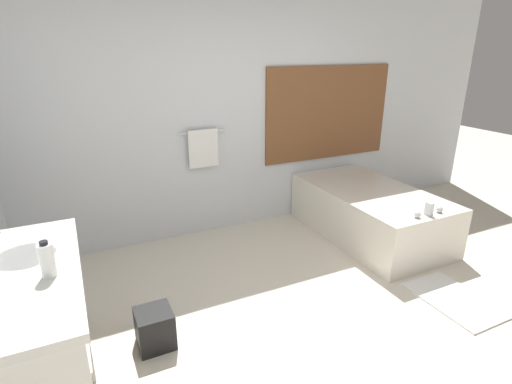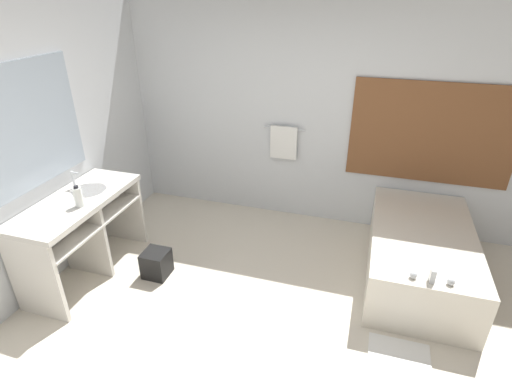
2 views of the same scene
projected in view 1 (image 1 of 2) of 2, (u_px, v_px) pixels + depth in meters
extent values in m
plane|color=beige|center=(346.00, 343.00, 2.85)|extent=(16.00, 16.00, 0.00)
cube|color=silver|center=(226.00, 110.00, 4.27)|extent=(7.40, 0.06, 2.70)
cube|color=brown|center=(329.00, 113.00, 4.80)|extent=(1.70, 0.02, 1.10)
cylinder|color=silver|center=(202.00, 132.00, 4.16)|extent=(0.50, 0.02, 0.02)
cube|color=white|center=(203.00, 148.00, 4.21)|extent=(0.32, 0.04, 0.40)
cube|color=silver|center=(23.00, 277.00, 2.14)|extent=(0.58, 1.34, 0.05)
cube|color=silver|center=(31.00, 311.00, 2.22)|extent=(0.55, 1.27, 0.02)
cylinder|color=white|center=(26.00, 265.00, 2.33)|extent=(0.33, 0.33, 0.12)
cube|color=silver|center=(38.00, 341.00, 2.29)|extent=(0.53, 0.04, 0.80)
cube|color=silver|center=(41.00, 284.00, 2.84)|extent=(0.53, 0.04, 0.80)
cylinder|color=white|center=(35.00, 335.00, 1.93)|extent=(0.13, 0.37, 0.13)
cylinder|color=white|center=(39.00, 269.00, 2.49)|extent=(0.13, 0.37, 0.13)
cube|color=silver|center=(369.00, 212.00, 4.40)|extent=(0.96, 1.74, 0.54)
ellipsoid|color=white|center=(370.00, 202.00, 4.36)|extent=(0.69, 1.25, 0.30)
cube|color=silver|center=(429.00, 209.00, 3.64)|extent=(0.04, 0.07, 0.12)
sphere|color=silver|center=(417.00, 215.00, 3.59)|extent=(0.06, 0.06, 0.06)
sphere|color=silver|center=(440.00, 209.00, 3.71)|extent=(0.06, 0.06, 0.06)
cylinder|color=silver|center=(47.00, 261.00, 2.07)|extent=(0.08, 0.08, 0.19)
cylinder|color=black|center=(43.00, 243.00, 2.04)|extent=(0.04, 0.04, 0.02)
cube|color=black|center=(155.00, 328.00, 2.79)|extent=(0.25, 0.25, 0.28)
cube|color=white|center=(454.00, 299.00, 3.33)|extent=(0.48, 0.74, 0.02)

